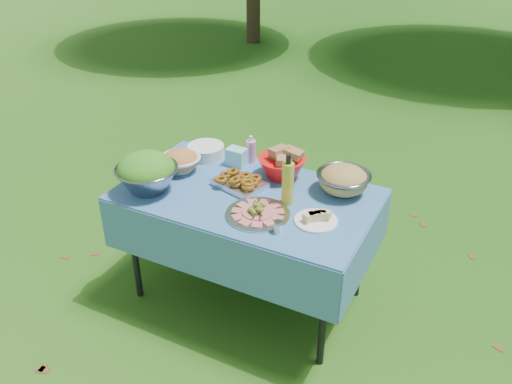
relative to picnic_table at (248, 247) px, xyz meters
The scene contains 14 objects.
ground 0.38m from the picnic_table, ahead, with size 80.00×80.00×0.00m, color #0C3C0A.
picnic_table is the anchor object (origin of this frame).
salad_bowl 0.76m from the picnic_table, 156.55° to the right, with size 0.36×0.36×0.24m, color gray, non-canonical shape.
pasta_bowl_white 0.67m from the picnic_table, behind, with size 0.25×0.25×0.14m, color white, non-canonical shape.
plate_stack 0.69m from the picnic_table, 146.92° to the left, with size 0.24×0.24×0.08m, color white.
wipes_box 0.57m from the picnic_table, 128.05° to the left, with size 0.12×0.09×0.11m, color #8FE1EF.
sanitizer_bottle 0.62m from the picnic_table, 114.23° to the left, with size 0.06×0.06×0.18m, color #FD96C7.
bread_bowl 0.56m from the picnic_table, 71.39° to the left, with size 0.29×0.29×0.19m, color red, non-canonical shape.
pasta_bowl_steel 0.72m from the picnic_table, 28.76° to the left, with size 0.31×0.31×0.16m, color gray, non-canonical shape.
fried_tray 0.42m from the picnic_table, 146.34° to the left, with size 0.29×0.21×0.07m, color silver.
charcuterie_platter 0.48m from the picnic_table, 48.10° to the right, with size 0.35×0.35×0.08m, color #B0B1B7.
oil_bottle 0.59m from the picnic_table, ahead, with size 0.07×0.07×0.30m, color gold.
cheese_plate 0.63m from the picnic_table, 11.62° to the right, with size 0.23×0.23×0.06m, color white.
shaker 0.60m from the picnic_table, 40.47° to the right, with size 0.04×0.04×0.07m, color white.
Camera 1 is at (1.27, -2.37, 2.35)m, focal length 38.00 mm.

